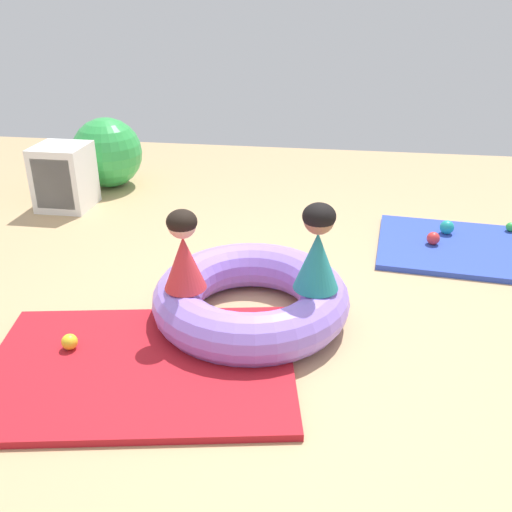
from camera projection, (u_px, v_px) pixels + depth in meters
The scene contains 13 objects.
ground_plane at pixel (251, 324), 3.31m from camera, with size 8.00×8.00×0.00m, color tan.
gym_mat_far_left at pixel (494, 251), 4.18m from camera, with size 1.68×0.98×0.04m, color #2D47B7.
gym_mat_center_rear at pixel (141, 367), 2.91m from camera, with size 1.58×1.08×0.04m, color #B21923.
inflatable_cushion at pixel (251, 298), 3.30m from camera, with size 1.15×1.15×0.29m, color #9975EA.
child_in_red at pixel (184, 251), 3.03m from camera, with size 0.29×0.29×0.46m.
child_in_teal at pixel (318, 248), 3.02m from camera, with size 0.33×0.33×0.50m.
play_ball_teal at pixel (447, 227), 4.39m from camera, with size 0.11×0.11×0.11m, color teal.
play_ball_pink at pixel (199, 326), 3.14m from camera, with size 0.09×0.09×0.09m, color pink.
play_ball_green at pixel (511, 227), 4.45m from camera, with size 0.07×0.07×0.07m, color green.
play_ball_red at pixel (433, 238), 4.22m from camera, with size 0.10×0.10×0.10m, color red.
play_ball_yellow at pixel (70, 342), 3.00m from camera, with size 0.09×0.09×0.09m, color yellow.
exercise_ball_large at pixel (107, 153), 5.45m from camera, with size 0.67×0.67×0.67m, color green.
storage_cube at pixel (63, 178), 4.92m from camera, with size 0.44×0.44×0.56m.
Camera 1 is at (0.45, -2.77, 1.80)m, focal length 39.45 mm.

